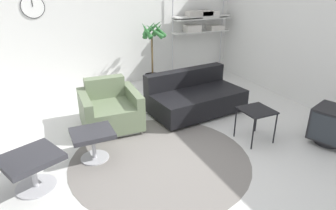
{
  "coord_description": "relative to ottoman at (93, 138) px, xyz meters",
  "views": [
    {
      "loc": [
        -1.28,
        -3.16,
        2.16
      ],
      "look_at": [
        0.3,
        0.23,
        0.55
      ],
      "focal_mm": 32.0,
      "sensor_mm": 36.0,
      "label": 1
    }
  ],
  "objects": [
    {
      "name": "couch_low",
      "position": [
        1.89,
        0.74,
        -0.05
      ],
      "size": [
        1.64,
        1.04,
        0.68
      ],
      "rotation": [
        0.0,
        0.0,
        3.25
      ],
      "color": "black",
      "rests_on": "ground_plane"
    },
    {
      "name": "wall_back",
      "position": [
        0.75,
        2.74,
        1.1
      ],
      "size": [
        12.0,
        0.09,
        2.8
      ],
      "color": "silver",
      "rests_on": "ground_plane"
    },
    {
      "name": "round_rug",
      "position": [
        0.75,
        -0.38,
        -0.3
      ],
      "size": [
        2.3,
        2.3,
        0.01
      ],
      "color": "slate",
      "rests_on": "ground_plane"
    },
    {
      "name": "ottoman",
      "position": [
        0.0,
        0.0,
        0.0
      ],
      "size": [
        0.51,
        0.44,
        0.4
      ],
      "color": "#BCBCC1",
      "rests_on": "ground_plane"
    },
    {
      "name": "potted_plant",
      "position": [
        1.71,
        2.17,
        0.32
      ],
      "size": [
        0.52,
        0.6,
        1.42
      ],
      "color": "#333338",
      "rests_on": "ground_plane"
    },
    {
      "name": "side_table",
      "position": [
        2.17,
        -0.48,
        0.12
      ],
      "size": [
        0.43,
        0.43,
        0.47
      ],
      "color": "black",
      "rests_on": "ground_plane"
    },
    {
      "name": "armchair_red",
      "position": [
        0.42,
        0.77,
        -0.02
      ],
      "size": [
        0.88,
        0.86,
        0.73
      ],
      "rotation": [
        0.0,
        0.0,
        3.1
      ],
      "color": "silver",
      "rests_on": "ground_plane"
    },
    {
      "name": "crt_television",
      "position": [
        3.05,
        -1.0,
        -0.02
      ],
      "size": [
        0.61,
        0.59,
        0.53
      ],
      "rotation": [
        0.0,
        0.0,
        1.91
      ],
      "color": "black",
      "rests_on": "ground_plane"
    },
    {
      "name": "shelf_unit",
      "position": [
        3.04,
        2.49,
        0.95
      ],
      "size": [
        1.35,
        0.28,
        1.87
      ],
      "color": "#BCBCC1",
      "rests_on": "ground_plane"
    },
    {
      "name": "ground_plane",
      "position": [
        0.76,
        -0.21,
        -0.3
      ],
      "size": [
        12.0,
        12.0,
        0.0
      ],
      "primitive_type": "plane",
      "color": "silver"
    }
  ]
}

